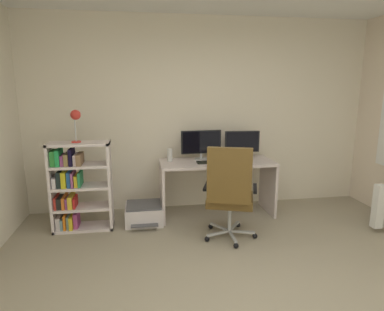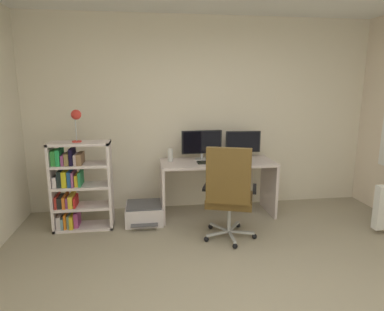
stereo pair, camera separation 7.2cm
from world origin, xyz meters
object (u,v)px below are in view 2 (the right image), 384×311
(desktop_speaker, at_px, (170,155))
(office_chair, at_px, (229,192))
(bookshelf, at_px, (76,186))
(printer, at_px, (144,213))
(monitor_main, at_px, (202,143))
(desk_lamp, at_px, (76,118))
(keyboard, at_px, (210,162))
(monitor_secondary, at_px, (243,143))
(desk, at_px, (217,175))
(computer_mouse, at_px, (231,161))

(desktop_speaker, xyz_separation_m, office_chair, (0.59, -0.91, -0.25))
(bookshelf, bearing_deg, office_chair, -19.08)
(office_chair, bearing_deg, printer, 144.66)
(monitor_main, bearing_deg, desk_lamp, -167.59)
(keyboard, bearing_deg, monitor_secondary, 24.33)
(monitor_main, bearing_deg, bookshelf, -168.03)
(desktop_speaker, height_order, desk_lamp, desk_lamp)
(office_chair, distance_m, printer, 1.26)
(bookshelf, height_order, printer, bookshelf)
(keyboard, height_order, printer, keyboard)
(desk, relative_size, computer_mouse, 15.32)
(computer_mouse, bearing_deg, desk, 145.90)
(bookshelf, xyz_separation_m, printer, (0.82, 0.06, -0.43))
(computer_mouse, height_order, desk_lamp, desk_lamp)
(monitor_secondary, bearing_deg, monitor_main, -180.00)
(monitor_main, xyz_separation_m, keyboard, (0.07, -0.23, -0.22))
(keyboard, xyz_separation_m, computer_mouse, (0.29, 0.00, 0.01))
(office_chair, xyz_separation_m, bookshelf, (-1.77, 0.61, -0.04))
(desk, bearing_deg, printer, -171.90)
(monitor_main, xyz_separation_m, office_chair, (0.15, -0.96, -0.39))
(desktop_speaker, relative_size, office_chair, 0.15)
(office_chair, distance_m, bookshelf, 1.88)
(monitor_secondary, distance_m, office_chair, 1.12)
(printer, bearing_deg, desktop_speaker, 32.37)
(monitor_main, bearing_deg, desktop_speaker, -173.81)
(desk, height_order, desk_lamp, desk_lamp)
(office_chair, bearing_deg, monitor_main, 98.88)
(desk, bearing_deg, desk_lamp, -173.31)
(monitor_secondary, distance_m, printer, 1.65)
(computer_mouse, height_order, office_chair, office_chair)
(keyboard, bearing_deg, desktop_speaker, 161.26)
(desk, bearing_deg, office_chair, -92.93)
(monitor_secondary, xyz_separation_m, desk_lamp, (-2.15, -0.34, 0.41))
(computer_mouse, relative_size, desktop_speaker, 0.59)
(desk_lamp, xyz_separation_m, printer, (0.76, 0.06, -1.26))
(desktop_speaker, bearing_deg, monitor_main, 6.19)
(printer, bearing_deg, office_chair, -35.34)
(monitor_main, distance_m, computer_mouse, 0.48)
(desk, distance_m, monitor_main, 0.49)
(desk_lamp, bearing_deg, keyboard, 4.14)
(monitor_secondary, distance_m, desktop_speaker, 1.03)
(monitor_main, bearing_deg, monitor_secondary, 0.00)
(keyboard, relative_size, computer_mouse, 3.40)
(printer, bearing_deg, computer_mouse, 2.87)
(office_chair, bearing_deg, keyboard, 95.85)
(monitor_secondary, bearing_deg, desktop_speaker, -177.33)
(printer, bearing_deg, monitor_secondary, 11.41)
(desk_lamp, bearing_deg, monitor_secondary, 9.11)
(computer_mouse, xyz_separation_m, printer, (-1.17, -0.06, -0.65))
(desktop_speaker, bearing_deg, printer, -147.63)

